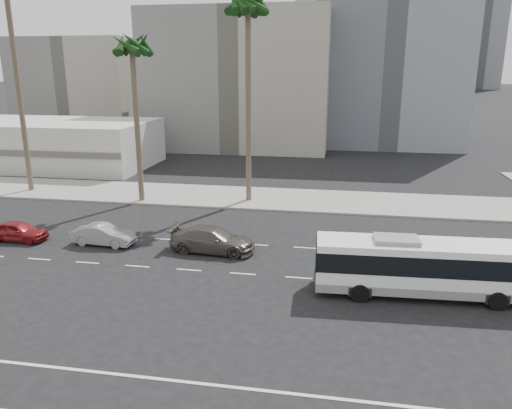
% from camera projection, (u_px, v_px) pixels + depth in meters
% --- Properties ---
extents(ground, '(700.00, 700.00, 0.00)m').
position_uv_depth(ground, '(299.00, 278.00, 25.58)').
color(ground, black).
rests_on(ground, ground).
extents(sidewalk_north, '(120.00, 7.00, 0.15)m').
position_uv_depth(sidewalk_north, '(315.00, 201.00, 40.26)').
color(sidewalk_north, gray).
rests_on(sidewalk_north, ground).
extents(commercial_low, '(22.00, 12.16, 5.00)m').
position_uv_depth(commercial_low, '(53.00, 143.00, 54.52)').
color(commercial_low, beige).
rests_on(commercial_low, ground).
extents(midrise_beige_west, '(24.00, 18.00, 18.00)m').
position_uv_depth(midrise_beige_west, '(243.00, 80.00, 67.81)').
color(midrise_beige_west, gray).
rests_on(midrise_beige_west, ground).
extents(midrise_gray_center, '(20.00, 20.00, 26.00)m').
position_uv_depth(midrise_gray_center, '(388.00, 51.00, 70.06)').
color(midrise_gray_center, slate).
rests_on(midrise_gray_center, ground).
extents(midrise_beige_far, '(18.00, 16.00, 15.00)m').
position_uv_depth(midrise_beige_far, '(89.00, 89.00, 77.27)').
color(midrise_beige_far, gray).
rests_on(midrise_beige_far, ground).
extents(civic_tower, '(42.00, 42.00, 129.00)m').
position_uv_depth(civic_tower, '(339.00, 12.00, 252.50)').
color(civic_tower, beige).
rests_on(civic_tower, ground).
extents(highrise_right, '(26.00, 26.00, 70.00)m').
position_uv_depth(highrise_right, '(440.00, 14.00, 226.78)').
color(highrise_right, slate).
rests_on(highrise_right, ground).
extents(highrise_far, '(22.00, 22.00, 60.00)m').
position_uv_depth(highrise_far, '(479.00, 29.00, 252.45)').
color(highrise_far, slate).
rests_on(highrise_far, ground).
extents(city_bus, '(10.21, 2.71, 2.91)m').
position_uv_depth(city_bus, '(422.00, 266.00, 23.27)').
color(city_bus, white).
rests_on(city_bus, ground).
extents(car_a, '(2.45, 5.27, 1.49)m').
position_uv_depth(car_a, '(212.00, 240.00, 29.13)').
color(car_a, '#514B44').
rests_on(car_a, ground).
extents(car_b, '(1.59, 3.95, 1.28)m').
position_uv_depth(car_b, '(104.00, 235.00, 30.28)').
color(car_b, gray).
rests_on(car_b, ground).
extents(car_c, '(1.65, 3.82, 1.28)m').
position_uv_depth(car_c, '(18.00, 231.00, 31.00)').
color(car_c, maroon).
rests_on(car_c, ground).
extents(palm_near, '(4.87, 4.87, 16.39)m').
position_uv_depth(palm_near, '(248.00, 10.00, 36.32)').
color(palm_near, brown).
rests_on(palm_near, ground).
extents(palm_mid, '(4.31, 4.31, 13.34)m').
position_uv_depth(palm_mid, '(132.00, 50.00, 36.93)').
color(palm_mid, brown).
rests_on(palm_mid, ground).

